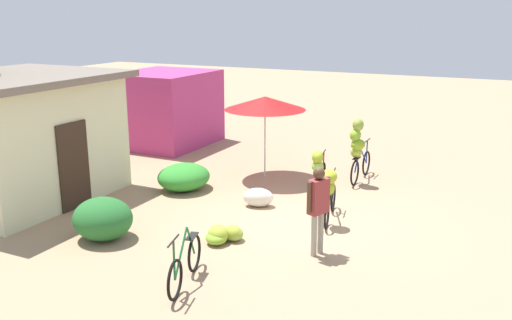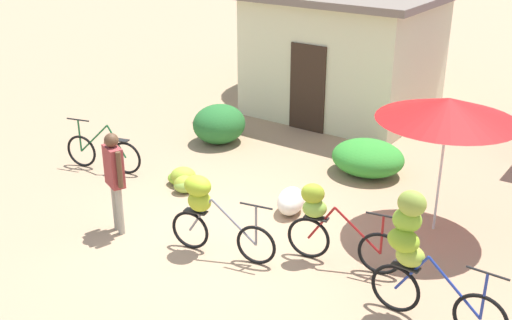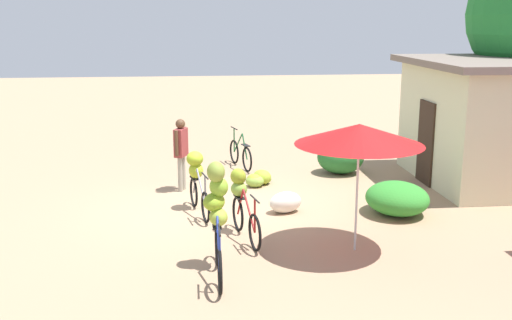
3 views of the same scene
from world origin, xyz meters
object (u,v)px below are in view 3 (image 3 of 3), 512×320
bicycle_leftmost (240,154)px  bicycle_by_shop (217,210)px  produce_sack (286,202)px  market_umbrella (359,134)px  bicycle_center_loaded (242,200)px  bicycle_near_pile (197,175)px  person_vendor (181,147)px  building_low (494,121)px  banana_pile_on_ground (259,179)px

bicycle_leftmost → bicycle_by_shop: 6.86m
bicycle_by_shop → produce_sack: 3.27m
bicycle_leftmost → produce_sack: size_ratio=2.33×
market_umbrella → bicycle_center_loaded: bearing=-116.5°
bicycle_center_loaded → bicycle_near_pile: bearing=-153.4°
bicycle_center_loaded → bicycle_by_shop: (1.51, -0.52, 0.31)m
person_vendor → building_low: bearing=90.2°
market_umbrella → bicycle_leftmost: (-6.20, -1.47, -1.68)m
bicycle_center_loaded → produce_sack: size_ratio=2.46×
bicycle_by_shop → banana_pile_on_ground: (-4.94, 1.23, -0.84)m
bicycle_near_pile → banana_pile_on_ground: bearing=140.6°
banana_pile_on_ground → produce_sack: 2.19m
banana_pile_on_ground → person_vendor: 2.05m
building_low → banana_pile_on_ground: 5.88m
person_vendor → bicycle_center_loaded: bearing=19.6°
banana_pile_on_ground → person_vendor: bearing=-82.1°
bicycle_by_shop → person_vendor: bearing=-172.6°
bicycle_near_pile → bicycle_by_shop: bicycle_by_shop is taller
bicycle_leftmost → bicycle_near_pile: bicycle_near_pile is taller
building_low → person_vendor: (0.02, -7.55, -0.48)m
produce_sack → person_vendor: (-1.91, -2.15, 0.81)m
bicycle_by_shop → bicycle_center_loaded: bearing=160.9°
market_umbrella → produce_sack: (-2.21, -0.87, -1.83)m
produce_sack → person_vendor: size_ratio=0.42×
bicycle_center_loaded → person_vendor: size_ratio=1.02×
bicycle_by_shop → building_low: bearing=124.2°
bicycle_near_pile → banana_pile_on_ground: 2.45m
bicycle_by_shop → market_umbrella: bearing=103.4°
bicycle_center_loaded → person_vendor: (-3.18, -1.13, 0.35)m
bicycle_near_pile → bicycle_by_shop: 3.13m
bicycle_leftmost → produce_sack: 4.04m
building_low → person_vendor: size_ratio=2.67×
market_umbrella → produce_sack: 3.00m
bicycle_by_shop → person_vendor: bicycle_by_shop is taller
building_low → bicycle_center_loaded: building_low is taller
building_low → market_umbrella: building_low is taller
building_low → bicycle_center_loaded: bearing=-63.5°
banana_pile_on_ground → produce_sack: bearing=8.1°
building_low → bicycle_leftmost: building_low is taller
bicycle_leftmost → banana_pile_on_ground: bearing=9.1°
person_vendor → bicycle_by_shop: bearing=7.4°
building_low → bicycle_by_shop: 8.41m
bicycle_center_loaded → bicycle_leftmost: bearing=175.5°
bicycle_center_loaded → banana_pile_on_ground: bearing=168.4°
produce_sack → building_low: bearing=109.7°
bicycle_leftmost → bicycle_center_loaded: size_ratio=0.95×
bicycle_leftmost → person_vendor: bearing=-36.6°
bicycle_center_loaded → person_vendor: bearing=-160.4°
bicycle_leftmost → banana_pile_on_ground: bicycle_leftmost is taller
building_low → person_vendor: 7.57m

